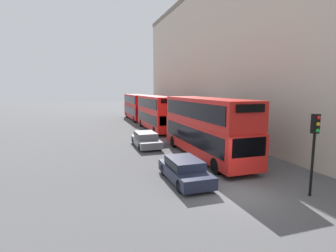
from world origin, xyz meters
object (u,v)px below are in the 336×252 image
object	(u,v)px
bus_third_in_queue	(137,106)
car_hatchback	(146,139)
car_dark_sedan	(185,169)
bus_leading	(205,125)
traffic_light	(315,138)
bus_second_in_queue	(156,112)
pedestrian	(213,136)

from	to	relation	value
bus_third_in_queue	car_hatchback	world-z (taller)	bus_third_in_queue
car_dark_sedan	bus_leading	bearing A→B (deg)	52.44
bus_leading	bus_third_in_queue	world-z (taller)	bus_leading
car_hatchback	traffic_light	size ratio (longest dim) A/B	1.12
bus_second_in_queue	traffic_light	distance (m)	21.73
bus_third_in_queue	car_dark_sedan	bearing A→B (deg)	-96.46
bus_third_in_queue	traffic_light	distance (m)	33.77
car_dark_sedan	bus_second_in_queue	bearing A→B (deg)	79.28
bus_second_in_queue	traffic_light	xyz separation A→B (m)	(1.57, -21.67, 0.51)
car_dark_sedan	traffic_light	distance (m)	6.56
bus_leading	pedestrian	xyz separation A→B (m)	(2.45, 3.41, -1.59)
car_hatchback	traffic_light	world-z (taller)	traffic_light
car_hatchback	traffic_light	distance (m)	14.02
bus_second_in_queue	car_hatchback	bearing A→B (deg)	-111.26
bus_third_in_queue	bus_second_in_queue	bearing A→B (deg)	-90.00
pedestrian	bus_leading	bearing A→B (deg)	-125.63
car_hatchback	car_dark_sedan	bearing A→B (deg)	-90.00
bus_second_in_queue	pedestrian	xyz separation A→B (m)	(2.45, -10.12, -1.47)
traffic_light	pedestrian	size ratio (longest dim) A/B	2.17
bus_second_in_queue	car_dark_sedan	bearing A→B (deg)	-100.72
bus_leading	bus_third_in_queue	size ratio (longest dim) A/B	1.01
car_dark_sedan	car_hatchback	distance (m)	9.22
bus_leading	car_hatchback	bearing A→B (deg)	125.33
bus_leading	car_hatchback	size ratio (longest dim) A/B	2.46
bus_second_in_queue	bus_leading	bearing A→B (deg)	-90.00
traffic_light	pedestrian	distance (m)	11.75
bus_third_in_queue	car_dark_sedan	distance (m)	30.25
bus_third_in_queue	pedestrian	size ratio (longest dim) A/B	5.91
bus_leading	pedestrian	bearing A→B (deg)	54.37
car_dark_sedan	pedestrian	bearing A→B (deg)	53.27
pedestrian	traffic_light	bearing A→B (deg)	-94.36
bus_second_in_queue	bus_third_in_queue	xyz separation A→B (m)	(-0.00, 12.06, -0.02)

